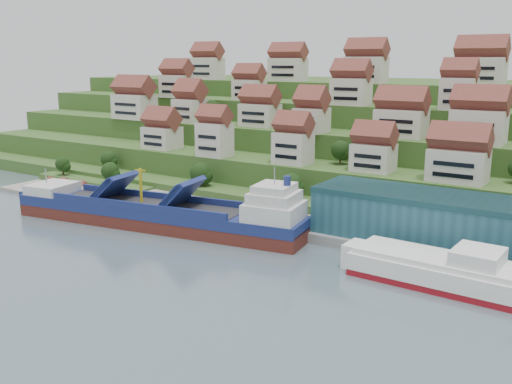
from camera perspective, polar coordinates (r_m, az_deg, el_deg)
The scene contains 11 objects.
ground at distance 129.30m, azimuth -5.26°, elevation -4.36°, with size 300.00×300.00×0.00m, color slate.
quay at distance 130.58m, azimuth 5.79°, elevation -3.69°, with size 180.00×14.00×2.20m, color gray.
pebble_beach at distance 177.41m, azimuth -17.61°, elevation 0.04°, with size 45.00×20.00×1.00m, color gray.
hillside at distance 215.99m, azimuth 12.10°, elevation 5.33°, with size 260.00×128.00×31.00m.
hillside_village at distance 175.65m, azimuth 7.80°, elevation 8.49°, with size 159.39×62.60×28.68m.
hillside_trees at distance 166.32m, azimuth 2.54°, elevation 5.52°, with size 141.27×62.23×30.40m.
warehouse at distance 120.13m, azimuth 19.97°, elevation -2.88°, with size 60.00×15.00×10.00m, color #255765.
flagpole at distance 125.64m, azimuth 4.02°, elevation -1.58°, with size 1.28×0.16×8.00m.
beach_huts at distance 177.85m, azimuth -18.37°, elevation 0.54°, with size 14.40×3.70×2.20m.
cargo_ship at distance 135.68m, azimuth -9.30°, elevation -2.25°, with size 75.03×22.93×16.40m.
second_ship at distance 105.92m, azimuth 17.67°, elevation -7.48°, with size 29.21×11.81×8.35m.
Camera 1 is at (77.38, -96.16, 38.52)m, focal length 40.00 mm.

